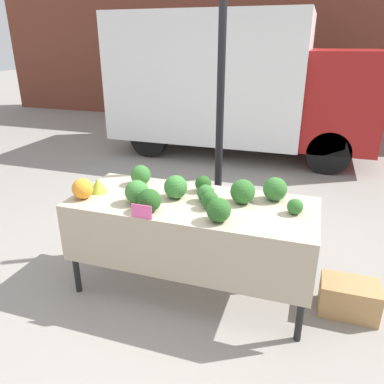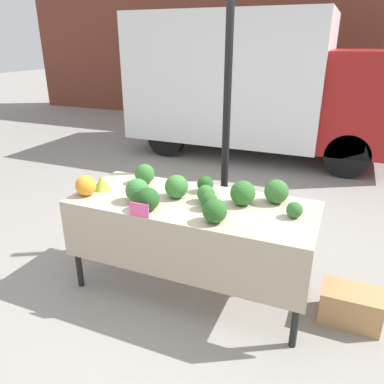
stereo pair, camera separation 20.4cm
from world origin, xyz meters
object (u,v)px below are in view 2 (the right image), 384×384
(parked_truck, at_px, (254,81))
(produce_crate, at_px, (350,306))
(price_sign, at_px, (139,210))
(orange_cauliflower, at_px, (86,186))

(parked_truck, relative_size, produce_crate, 10.49)
(parked_truck, xyz_separation_m, price_sign, (0.37, -4.72, -0.43))
(orange_cauliflower, bearing_deg, produce_crate, 7.89)
(orange_cauliflower, distance_m, price_sign, 0.62)
(price_sign, height_order, produce_crate, price_sign)
(parked_truck, xyz_separation_m, orange_cauliflower, (-0.22, -4.54, -0.40))
(parked_truck, height_order, produce_crate, parked_truck)
(price_sign, bearing_deg, parked_truck, 94.48)
(orange_cauliflower, xyz_separation_m, price_sign, (0.59, -0.18, -0.03))
(parked_truck, bearing_deg, orange_cauliflower, -92.76)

